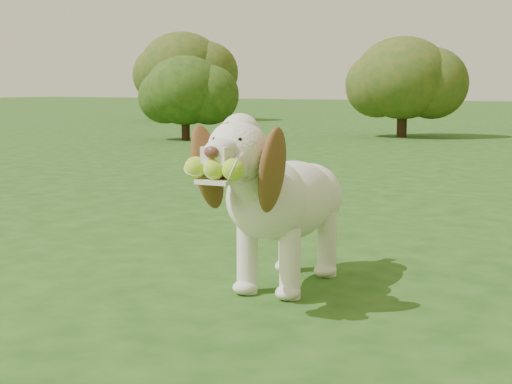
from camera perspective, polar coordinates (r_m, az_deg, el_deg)
The scene contains 5 objects.
ground at distance 3.53m, azimuth -5.14°, elevation -6.19°, with size 80.00×80.00×0.00m, color #1D4313.
dog at distance 3.25m, azimuth 1.78°, elevation -0.22°, with size 0.42×1.15×0.75m.
shrub_a at distance 12.28m, azimuth -5.17°, elevation 7.37°, with size 1.26×1.26×1.31m.
shrub_b at distance 13.12m, azimuth 10.64°, elevation 8.15°, with size 1.58×1.58×1.64m.
shrub_g at distance 19.21m, azimuth -5.41°, elevation 8.95°, with size 2.05×2.05×2.13m.
Camera 1 is at (1.97, -2.81, 0.85)m, focal length 55.00 mm.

